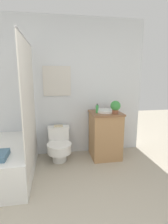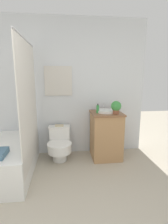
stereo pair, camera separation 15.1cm
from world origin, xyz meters
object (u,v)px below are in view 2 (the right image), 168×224
at_px(book_on_tank, 59,125).
at_px(potted_plant, 116,107).
at_px(soap_bottle, 98,109).
at_px(toilet, 60,144).
at_px(sink, 106,111).

bearing_deg(book_on_tank, potted_plant, -16.83).
relative_size(soap_bottle, potted_plant, 0.73).
height_order(toilet, book_on_tank, book_on_tank).
height_order(toilet, soap_bottle, soap_bottle).
bearing_deg(potted_plant, sink, 127.96).
xyz_separation_m(sink, book_on_tank, (-0.84, 0.13, -0.28)).
bearing_deg(potted_plant, soap_bottle, 158.99).
relative_size(toilet, sink, 1.49).
bearing_deg(toilet, sink, 1.29).
xyz_separation_m(potted_plant, book_on_tank, (-0.97, 0.29, -0.38)).
height_order(sink, potted_plant, potted_plant).
bearing_deg(soap_bottle, toilet, 177.30).
distance_m(toilet, book_on_tank, 0.34).
height_order(potted_plant, book_on_tank, potted_plant).
distance_m(sink, potted_plant, 0.23).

